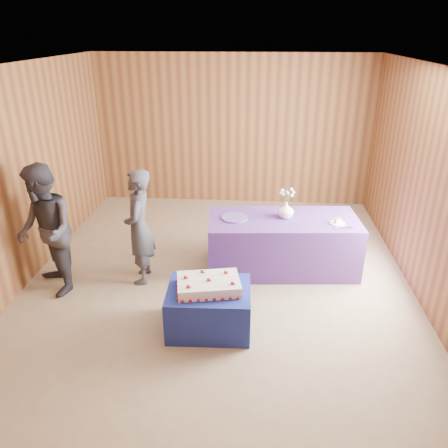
# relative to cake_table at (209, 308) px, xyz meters

# --- Properties ---
(ground) EXTENTS (6.00, 6.00, 0.00)m
(ground) POSITION_rel_cake_table_xyz_m (0.01, 0.95, -0.25)
(ground) COLOR gray
(ground) RESTS_ON ground
(room_shell) EXTENTS (5.04, 6.04, 2.72)m
(room_shell) POSITION_rel_cake_table_xyz_m (0.01, 0.95, 1.55)
(room_shell) COLOR brown
(room_shell) RESTS_ON ground
(cake_table) EXTENTS (0.93, 0.73, 0.50)m
(cake_table) POSITION_rel_cake_table_xyz_m (0.00, 0.00, 0.00)
(cake_table) COLOR navy
(cake_table) RESTS_ON ground
(serving_table) EXTENTS (2.07, 1.06, 0.75)m
(serving_table) POSITION_rel_cake_table_xyz_m (0.85, 1.41, 0.12)
(serving_table) COLOR #4E2E80
(serving_table) RESTS_ON ground
(sheet_cake) EXTENTS (0.77, 0.60, 0.16)m
(sheet_cake) POSITION_rel_cake_table_xyz_m (-0.00, -0.00, 0.31)
(sheet_cake) COLOR white
(sheet_cake) RESTS_ON cake_table
(vase) EXTENTS (0.26, 0.26, 0.22)m
(vase) POSITION_rel_cake_table_xyz_m (0.88, 1.45, 0.61)
(vase) COLOR white
(vase) RESTS_ON serving_table
(flower_spray) EXTENTS (0.21, 0.21, 0.16)m
(flower_spray) POSITION_rel_cake_table_xyz_m (0.88, 1.45, 0.85)
(flower_spray) COLOR #2D5C24
(flower_spray) RESTS_ON vase
(platter) EXTENTS (0.41, 0.41, 0.02)m
(platter) POSITION_rel_cake_table_xyz_m (0.20, 1.36, 0.51)
(platter) COLOR #5C4C98
(platter) RESTS_ON serving_table
(plate) EXTENTS (0.22, 0.22, 0.01)m
(plate) POSITION_rel_cake_table_xyz_m (1.54, 1.30, 0.51)
(plate) COLOR white
(plate) RESTS_ON serving_table
(cake_slice) EXTENTS (0.09, 0.08, 0.08)m
(cake_slice) POSITION_rel_cake_table_xyz_m (1.54, 1.30, 0.54)
(cake_slice) COLOR white
(cake_slice) RESTS_ON plate
(knife) EXTENTS (0.26, 0.07, 0.00)m
(knife) POSITION_rel_cake_table_xyz_m (1.59, 1.16, 0.50)
(knife) COLOR #B6B7BB
(knife) RESTS_ON serving_table
(guest_left) EXTENTS (0.43, 0.59, 1.52)m
(guest_left) POSITION_rel_cake_table_xyz_m (-1.00, 0.96, 0.51)
(guest_left) COLOR #363640
(guest_left) RESTS_ON ground
(guest_right) EXTENTS (0.99, 1.02, 1.66)m
(guest_right) POSITION_rel_cake_table_xyz_m (-2.05, 0.60, 0.58)
(guest_right) COLOR #32313B
(guest_right) RESTS_ON ground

